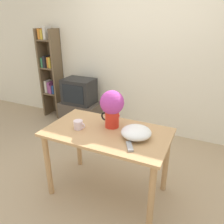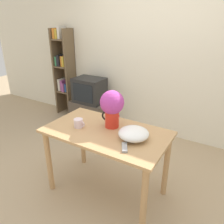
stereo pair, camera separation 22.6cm
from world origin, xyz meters
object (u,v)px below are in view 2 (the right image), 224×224
flower_vase (112,106)px  white_bowl (134,133)px  coffee_mug (79,123)px  tv_set (90,90)px

flower_vase → white_bowl: 0.37m
coffee_mug → white_bowl: (0.60, 0.08, 0.01)m
flower_vase → white_bowl: bearing=-20.2°
coffee_mug → tv_set: tv_set is taller
flower_vase → tv_set: 1.75m
coffee_mug → flower_vase: bearing=33.4°
flower_vase → tv_set: flower_vase is taller
white_bowl → tv_set: bearing=138.8°
flower_vase → coffee_mug: flower_vase is taller
flower_vase → tv_set: bearing=134.9°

